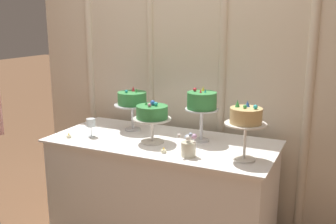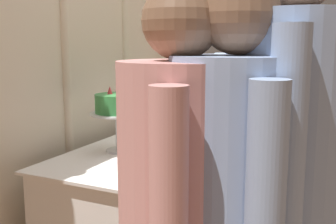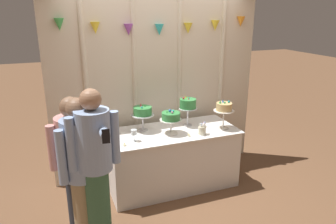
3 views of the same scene
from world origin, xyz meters
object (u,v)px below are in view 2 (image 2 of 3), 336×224
object	(u,v)px
cake_display_rightmost	(227,87)
flower_vase	(224,125)
cake_table	(169,202)
tealight_far_left	(153,178)
guest_man_dark_suit	(289,215)
cake_display_midright	(171,88)
cake_display_midleft	(178,108)
wine_glass	(148,147)
cake_display_leftmost	(117,106)
tealight_near_left	(215,139)

from	to	relation	value
cake_display_rightmost	flower_vase	xyz separation A→B (m)	(-0.35, -0.09, -0.21)
cake_table	flower_vase	size ratio (longest dim) A/B	9.82
tealight_far_left	guest_man_dark_suit	size ratio (longest dim) A/B	0.02
cake_table	tealight_far_left	world-z (taller)	tealight_far_left
cake_display_midright	guest_man_dark_suit	distance (m)	1.71
cake_table	tealight_far_left	distance (m)	0.83
cake_table	cake_display_midleft	xyz separation A→B (m)	(-0.04, -0.08, 0.61)
wine_glass	tealight_far_left	xyz separation A→B (m)	(-0.14, -0.10, -0.10)
cake_display_rightmost	cake_display_midright	bearing A→B (deg)	146.22
cake_display_midleft	cake_display_leftmost	bearing A→B (deg)	142.61
tealight_near_left	guest_man_dark_suit	distance (m)	1.40
cake_display_rightmost	cake_table	bearing A→B (deg)	167.21
cake_display_rightmost	tealight_near_left	distance (m)	0.61
wine_glass	flower_vase	distance (m)	0.87
cake_table	cake_display_midright	distance (m)	0.75
cake_display_midleft	guest_man_dark_suit	xyz separation A→B (m)	(-1.06, -0.81, -0.09)
wine_glass	guest_man_dark_suit	distance (m)	0.93
cake_display_rightmost	tealight_near_left	bearing A→B (deg)	-170.09
cake_table	cake_display_rightmost	bearing A→B (deg)	-12.79
cake_display_midleft	cake_display_midright	distance (m)	0.38
cake_table	tealight_near_left	size ratio (longest dim) A/B	44.82
cake_display_leftmost	flower_vase	bearing A→B (deg)	-31.01
cake_display_midright	tealight_far_left	world-z (taller)	cake_display_midright
cake_display_leftmost	tealight_far_left	bearing A→B (deg)	-130.66
cake_display_midleft	tealight_far_left	size ratio (longest dim) A/B	7.98
cake_display_rightmost	wine_glass	distance (m)	1.23
cake_display_rightmost	tealight_far_left	bearing A→B (deg)	-176.09
tealight_far_left	tealight_near_left	world-z (taller)	tealight_near_left
cake_table	wine_glass	xyz separation A→B (m)	(-0.54, -0.15, 0.50)
cake_display_midleft	tealight_near_left	bearing A→B (deg)	-43.95
flower_vase	guest_man_dark_suit	xyz separation A→B (m)	(-1.42, -0.64, 0.06)
cake_display_midleft	cake_display_midright	size ratio (longest dim) A/B	0.78
cake_table	cake_display_leftmost	distance (m)	0.75
flower_vase	cake_display_midright	bearing A→B (deg)	96.80
cake_table	cake_display_midright	size ratio (longest dim) A/B	4.19
wine_glass	cake_table	bearing A→B (deg)	15.04
flower_vase	tealight_far_left	bearing A→B (deg)	-179.91
cake_table	guest_man_dark_suit	world-z (taller)	guest_man_dark_suit
cake_display_midleft	tealight_far_left	world-z (taller)	cake_display_midleft
flower_vase	tealight_near_left	xyz separation A→B (m)	(-0.18, -0.00, -0.05)
cake_display_midright	wine_glass	world-z (taller)	cake_display_midright
guest_man_dark_suit	cake_table	bearing A→B (deg)	38.68
cake_display_midleft	cake_display_rightmost	world-z (taller)	cake_display_rightmost
cake_display_midright	tealight_far_left	size ratio (longest dim) A/B	10.30
cake_display_rightmost	tealight_far_left	size ratio (longest dim) A/B	9.95
cake_display_midright	tealight_near_left	bearing A→B (deg)	-111.41
cake_display_rightmost	cake_display_midleft	bearing A→B (deg)	173.90
flower_vase	tealight_far_left	world-z (taller)	flower_vase
cake_display_rightmost	wine_glass	size ratio (longest dim) A/B	2.74
guest_man_dark_suit	wine_glass	bearing A→B (deg)	52.72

